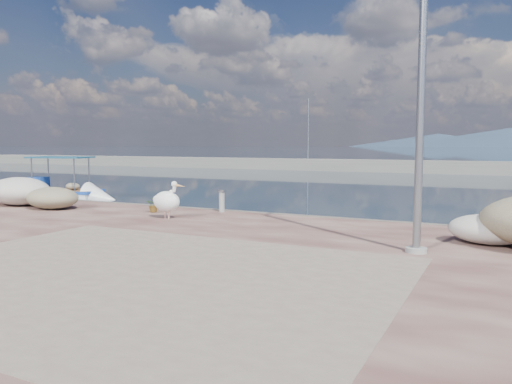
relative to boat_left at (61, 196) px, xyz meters
The scene contains 13 objects.
ground 15.07m from the boat_left, 31.71° to the right, with size 1400.00×1400.00×0.00m, color #162635.
quay_patch 17.61m from the boat_left, 38.32° to the right, with size 9.00×7.00×0.01m, color gray.
breakwater 34.55m from the boat_left, 68.22° to the left, with size 120.00×2.20×7.50m.
mountains 642.38m from the boat_left, 88.46° to the left, with size 370.00×280.00×22.00m.
boat_left is the anchor object (origin of this frame).
pelican 11.78m from the boat_left, 27.19° to the right, with size 1.19×0.63×1.15m.
lamp_post 19.55m from the boat_left, 21.02° to the right, with size 0.44×0.96×7.00m.
bollard_near 11.68m from the boat_left, 16.70° to the right, with size 0.24×0.24×0.74m.
bollard_far 5.32m from the boat_left, 49.38° to the right, with size 0.24×0.24×0.72m.
potted_plant 10.22m from the boat_left, 25.62° to the right, with size 0.45×0.39×0.50m, color #33722D.
net_pile_d 19.98m from the boat_left, 15.28° to the right, with size 1.78×1.33×0.67m, color silver.
net_pile_a 6.26m from the boat_left, 55.00° to the right, with size 2.52×1.83×1.03m, color silver.
net_pile_b 7.68m from the boat_left, 43.92° to the right, with size 1.95×1.51×0.76m, color tan.
Camera 1 is at (6.70, -9.57, 2.73)m, focal length 35.00 mm.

